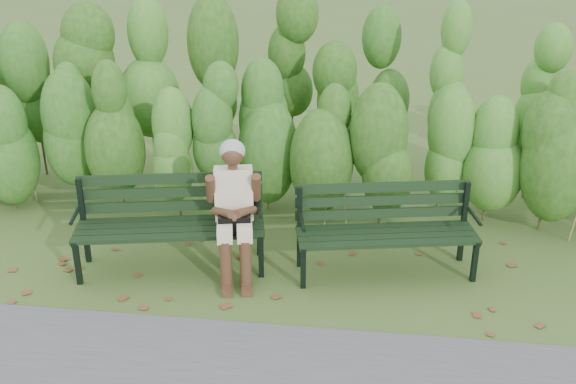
# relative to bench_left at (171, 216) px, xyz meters

# --- Properties ---
(ground) EXTENTS (80.00, 80.00, 0.00)m
(ground) POSITION_rel_bench_left_xyz_m (1.17, -0.03, -0.56)
(ground) COLOR #445C25
(hedge_band) EXTENTS (11.04, 1.67, 2.42)m
(hedge_band) POSITION_rel_bench_left_xyz_m (1.17, 1.83, 0.70)
(hedge_band) COLOR #47381E
(hedge_band) RESTS_ON ground
(leaf_litter) EXTENTS (5.78, 2.18, 0.01)m
(leaf_litter) POSITION_rel_bench_left_xyz_m (1.57, -0.17, -0.55)
(leaf_litter) COLOR brown
(leaf_litter) RESTS_ON ground
(bench_left) EXTENTS (1.98, 0.99, 0.95)m
(bench_left) POSITION_rel_bench_left_xyz_m (0.00, 0.00, 0.00)
(bench_left) COLOR black
(bench_left) RESTS_ON ground
(bench_right) EXTENTS (1.87, 0.93, 0.89)m
(bench_right) POSITION_rel_bench_left_xyz_m (2.17, 0.18, -0.03)
(bench_right) COLOR black
(bench_right) RESTS_ON ground
(seated_woman) EXTENTS (0.58, 0.84, 1.38)m
(seated_woman) POSITION_rel_bench_left_xyz_m (0.68, -0.06, 0.22)
(seated_woman) COLOR beige
(seated_woman) RESTS_ON ground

